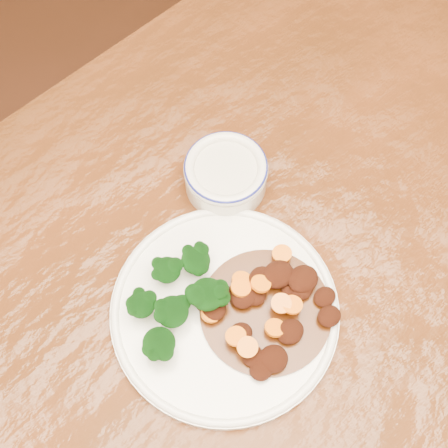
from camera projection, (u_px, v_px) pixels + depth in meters
ground at (243, 424)px, 1.40m from camera, size 4.00×4.00×0.00m
dining_table at (257, 348)px, 0.79m from camera, size 1.57×1.01×0.75m
dinner_plate at (225, 310)px, 0.72m from camera, size 0.27×0.27×0.02m
broccoli_florets at (179, 295)px, 0.70m from camera, size 0.13×0.10×0.04m
mince_stew at (266, 307)px, 0.71m from camera, size 0.15×0.15×0.03m
dip_bowl at (226, 174)px, 0.78m from camera, size 0.11×0.11×0.05m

